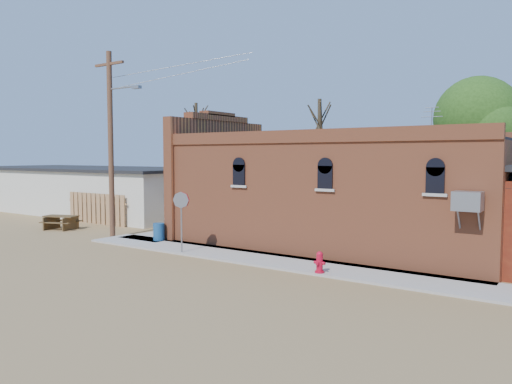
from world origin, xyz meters
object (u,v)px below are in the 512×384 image
Objects in this scene: fire_hydrant at (320,262)px; trash_barrel at (159,232)px; stop_sign at (181,206)px; brick_bar at (334,193)px; utility_pole at (111,140)px; picnic_table at (61,220)px.

trash_barrel reaches higher than fire_hydrant.
stop_sign reaches higher than fire_hydrant.
stop_sign is at bearing -126.73° from brick_bar.
fire_hydrant is 6.46m from stop_sign.
utility_pole is 6.45m from stop_sign.
brick_bar is 14.97m from picnic_table.
brick_bar reaches higher than picnic_table.
trash_barrel is at bearing 174.10° from fire_hydrant.
trash_barrel is 7.32m from picnic_table.
brick_bar is at bearing 115.01° from fire_hydrant.
stop_sign is at bearing -26.96° from picnic_table.
fire_hydrant is 16.49m from picnic_table.
brick_bar reaches higher than stop_sign.
utility_pole is 4.19× the size of picnic_table.
utility_pole is at bearing -173.98° from trash_barrel.
fire_hydrant is 0.34× the size of picnic_table.
utility_pole is 5.16m from trash_barrel.
fire_hydrant is at bearing -0.74° from stop_sign.
brick_bar is 6.21m from fire_hydrant.
fire_hydrant is 0.29× the size of stop_sign.
picnic_table is at bearing -178.71° from trash_barrel.
brick_bar reaches higher than trash_barrel.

